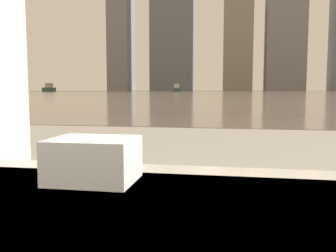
# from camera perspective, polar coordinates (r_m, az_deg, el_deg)

# --- Properties ---
(towel_stack) EXTENTS (0.23, 0.19, 0.12)m
(towel_stack) POSITION_cam_1_polar(r_m,az_deg,el_deg) (1.05, -11.29, -5.08)
(towel_stack) COLOR white
(towel_stack) RESTS_ON bathtub
(harbor_water) EXTENTS (180.00, 110.00, 0.01)m
(harbor_water) POSITION_cam_1_polar(r_m,az_deg,el_deg) (62.12, 9.84, 5.02)
(harbor_water) COLOR gray
(harbor_water) RESTS_ON ground_plane
(harbor_boat_0) EXTENTS (2.41, 4.71, 1.69)m
(harbor_boat_0) POSITION_cam_1_polar(r_m,az_deg,el_deg) (84.07, 1.29, 5.69)
(harbor_boat_0) COLOR #335647
(harbor_boat_0) RESTS_ON harbor_water
(harbor_boat_3) EXTENTS (2.64, 5.21, 1.86)m
(harbor_boat_3) POSITION_cam_1_polar(r_m,az_deg,el_deg) (88.54, -17.67, 5.47)
(harbor_boat_3) COLOR #335647
(harbor_boat_3) RESTS_ON harbor_water
(skyline_tower_2) EXTENTS (8.68, 9.43, 44.16)m
(skyline_tower_2) POSITION_cam_1_polar(r_m,az_deg,el_deg) (120.03, 10.71, 15.94)
(skyline_tower_2) COLOR gray
(skyline_tower_2) RESTS_ON ground_plane
(skyline_tower_3) EXTENTS (11.19, 11.34, 29.00)m
(skyline_tower_3) POSITION_cam_1_polar(r_m,az_deg,el_deg) (119.81, 17.37, 12.13)
(skyline_tower_3) COLOR slate
(skyline_tower_3) RESTS_ON ground_plane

